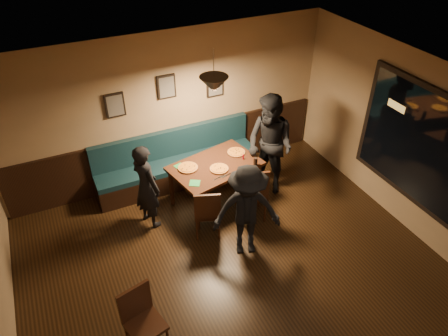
# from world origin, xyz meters

# --- Properties ---
(floor) EXTENTS (7.00, 7.00, 0.00)m
(floor) POSITION_xyz_m (0.00, 0.00, 0.00)
(floor) COLOR black
(floor) RESTS_ON ground
(ceiling) EXTENTS (7.00, 7.00, 0.00)m
(ceiling) POSITION_xyz_m (0.00, 0.00, 2.80)
(ceiling) COLOR silver
(ceiling) RESTS_ON ground
(wall_back) EXTENTS (6.00, 0.00, 6.00)m
(wall_back) POSITION_xyz_m (0.00, 3.50, 1.40)
(wall_back) COLOR #8C704F
(wall_back) RESTS_ON ground
(wainscot) EXTENTS (5.88, 0.06, 1.00)m
(wainscot) POSITION_xyz_m (0.00, 3.47, 0.50)
(wainscot) COLOR black
(wainscot) RESTS_ON ground
(booth_bench) EXTENTS (3.00, 0.60, 1.00)m
(booth_bench) POSITION_xyz_m (0.00, 3.20, 0.50)
(booth_bench) COLOR #0F232D
(booth_bench) RESTS_ON ground
(window_frame) EXTENTS (0.06, 2.56, 1.86)m
(window_frame) POSITION_xyz_m (2.96, 0.50, 1.50)
(window_frame) COLOR black
(window_frame) RESTS_ON wall_right
(window_glass) EXTENTS (0.00, 2.40, 2.40)m
(window_glass) POSITION_xyz_m (2.93, 0.50, 1.50)
(window_glass) COLOR black
(window_glass) RESTS_ON wall_right
(picture_left) EXTENTS (0.32, 0.04, 0.42)m
(picture_left) POSITION_xyz_m (-0.90, 3.47, 1.70)
(picture_left) COLOR black
(picture_left) RESTS_ON wall_back
(picture_center) EXTENTS (0.32, 0.04, 0.42)m
(picture_center) POSITION_xyz_m (0.00, 3.47, 1.85)
(picture_center) COLOR black
(picture_center) RESTS_ON wall_back
(picture_right) EXTENTS (0.32, 0.04, 0.42)m
(picture_right) POSITION_xyz_m (0.90, 3.47, 1.70)
(picture_right) COLOR black
(picture_right) RESTS_ON wall_back
(pendant_lamp) EXTENTS (0.44, 0.44, 0.25)m
(pendant_lamp) POSITION_xyz_m (0.41, 2.40, 2.25)
(pendant_lamp) COLOR black
(pendant_lamp) RESTS_ON ceiling
(dining_table) EXTENTS (1.64, 1.24, 0.79)m
(dining_table) POSITION_xyz_m (0.41, 2.40, 0.39)
(dining_table) COLOR black
(dining_table) RESTS_ON floor
(chair_near_left) EXTENTS (0.52, 0.52, 0.92)m
(chair_near_left) POSITION_xyz_m (-0.03, 1.75, 0.46)
(chair_near_left) COLOR black
(chair_near_left) RESTS_ON floor
(chair_near_right) EXTENTS (0.56, 0.56, 1.05)m
(chair_near_right) POSITION_xyz_m (0.79, 1.80, 0.52)
(chair_near_right) COLOR black
(chair_near_right) RESTS_ON floor
(diner_left) EXTENTS (0.54, 0.64, 1.51)m
(diner_left) POSITION_xyz_m (-0.80, 2.37, 0.75)
(diner_left) COLOR black
(diner_left) RESTS_ON floor
(diner_right) EXTENTS (0.97, 1.09, 1.87)m
(diner_right) POSITION_xyz_m (1.43, 2.35, 0.93)
(diner_right) COLOR black
(diner_right) RESTS_ON floor
(diner_front) EXTENTS (1.14, 0.88, 1.56)m
(diner_front) POSITION_xyz_m (0.35, 1.13, 0.78)
(diner_front) COLOR black
(diner_front) RESTS_ON floor
(pizza_a) EXTENTS (0.44, 0.44, 0.04)m
(pizza_a) POSITION_xyz_m (-0.04, 2.50, 0.81)
(pizza_a) COLOR orange
(pizza_a) RESTS_ON dining_table
(pizza_b) EXTENTS (0.34, 0.34, 0.04)m
(pizza_b) POSITION_xyz_m (0.41, 2.25, 0.81)
(pizza_b) COLOR orange
(pizza_b) RESTS_ON dining_table
(pizza_c) EXTENTS (0.39, 0.39, 0.04)m
(pizza_c) POSITION_xyz_m (0.89, 2.57, 0.81)
(pizza_c) COLOR #C68225
(pizza_c) RESTS_ON dining_table
(soda_glass) EXTENTS (0.09, 0.09, 0.15)m
(soda_glass) POSITION_xyz_m (1.02, 2.10, 0.86)
(soda_glass) COLOR black
(soda_glass) RESTS_ON dining_table
(tabasco_bottle) EXTENTS (0.03, 0.03, 0.11)m
(tabasco_bottle) POSITION_xyz_m (0.91, 2.35, 0.85)
(tabasco_bottle) COLOR maroon
(tabasco_bottle) RESTS_ON dining_table
(napkin_a) EXTENTS (0.19, 0.19, 0.01)m
(napkin_a) POSITION_xyz_m (-0.15, 2.62, 0.79)
(napkin_a) COLOR #1F7732
(napkin_a) RESTS_ON dining_table
(napkin_b) EXTENTS (0.23, 0.23, 0.01)m
(napkin_b) POSITION_xyz_m (-0.09, 2.08, 0.79)
(napkin_b) COLOR #217E39
(napkin_b) RESTS_ON dining_table
(cutlery_set) EXTENTS (0.20, 0.07, 0.00)m
(cutlery_set) POSITION_xyz_m (0.38, 2.05, 0.79)
(cutlery_set) COLOR silver
(cutlery_set) RESTS_ON dining_table
(cafe_chair_far) EXTENTS (0.51, 0.51, 0.95)m
(cafe_chair_far) POSITION_xyz_m (-1.51, 0.18, 0.47)
(cafe_chair_far) COLOR black
(cafe_chair_far) RESTS_ON floor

